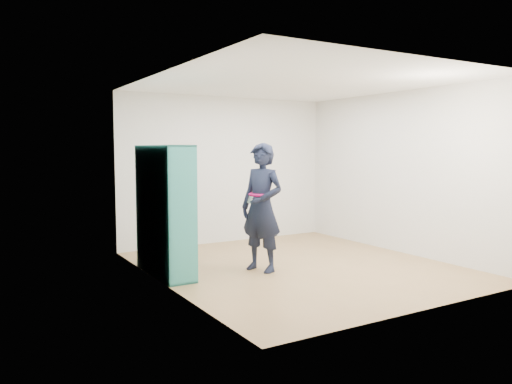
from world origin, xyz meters
TOP-DOWN VIEW (x-y plane):
  - floor at (0.00, 0.00)m, footprint 4.50×4.50m
  - ceiling at (0.00, 0.00)m, footprint 4.50×4.50m
  - wall_left at (-2.00, 0.00)m, footprint 0.02×4.50m
  - wall_right at (2.00, 0.00)m, footprint 0.02×4.50m
  - wall_back at (0.00, 2.25)m, footprint 4.00×0.02m
  - wall_front at (0.00, -2.25)m, footprint 4.00×0.02m
  - bookshelf at (-1.83, 0.56)m, footprint 0.38×1.30m
  - person at (-0.59, 0.07)m, footprint 0.63×0.75m
  - smartphone at (-0.75, 0.10)m, footprint 0.06×0.09m

SIDE VIEW (x-z plane):
  - floor at x=0.00m, z-range 0.00..0.00m
  - bookshelf at x=-1.83m, z-range -0.01..1.72m
  - person at x=-0.59m, z-range 0.00..1.76m
  - smartphone at x=-0.75m, z-range 0.93..1.07m
  - wall_left at x=-2.00m, z-range 0.00..2.60m
  - wall_right at x=2.00m, z-range 0.00..2.60m
  - wall_back at x=0.00m, z-range 0.00..2.60m
  - wall_front at x=0.00m, z-range 0.00..2.60m
  - ceiling at x=0.00m, z-range 2.60..2.60m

